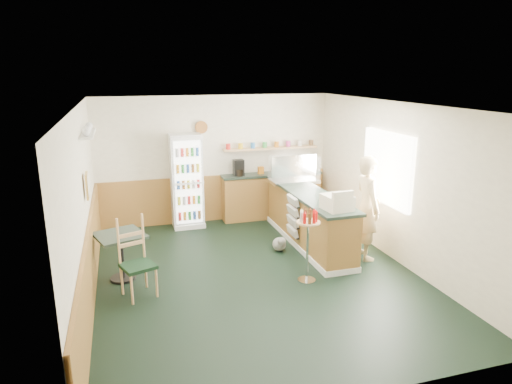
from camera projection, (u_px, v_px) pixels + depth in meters
name	position (u px, v px, depth m)	size (l,w,h in m)	color
ground	(256.00, 275.00, 7.34)	(6.00, 6.00, 0.00)	black
room_envelope	(230.00, 174.00, 7.56)	(5.04, 6.02, 2.72)	white
service_counter	(308.00, 220.00, 8.59)	(0.68, 3.01, 1.01)	#A46C35
back_counter	(271.00, 193.00, 10.12)	(2.24, 0.42, 1.69)	#A46C35
drinks_fridge	(187.00, 181.00, 9.43)	(0.64, 0.54, 1.95)	white
display_case	(294.00, 169.00, 9.10)	(0.95, 0.50, 0.54)	silver
cash_register	(337.00, 202.00, 7.36)	(0.42, 0.44, 0.24)	#EEE3C5
shopkeeper	(367.00, 208.00, 7.83)	(0.61, 0.44, 1.82)	tan
condiment_stand	(308.00, 234.00, 6.95)	(0.37, 0.37, 1.14)	silver
newspaper_rack	(293.00, 217.00, 8.34)	(0.09, 0.48, 0.75)	black
cafe_table	(121.00, 248.00, 7.06)	(0.87, 0.87, 0.76)	black
cafe_chair	(137.00, 254.00, 6.61)	(0.56, 0.56, 1.17)	black
dog_doorstop	(280.00, 244.00, 8.28)	(0.25, 0.33, 0.30)	gray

